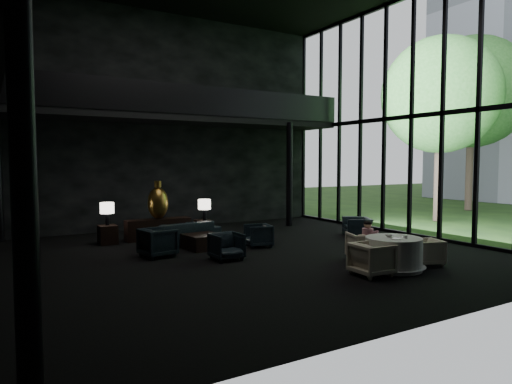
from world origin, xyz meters
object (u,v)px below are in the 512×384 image
console (158,229)px  dining_chair_west (372,257)px  table_lamp_left (107,209)px  side_table_left (108,235)px  lounge_armchair_west (158,240)px  lounge_armchair_south (227,245)px  sofa (182,227)px  window_armchair (357,225)px  dining_table (393,256)px  dining_chair_east (426,252)px  child (368,232)px  side_table_right (203,227)px  coffee_table (203,242)px  bronze_urn (158,203)px  lounge_armchair_east (258,235)px  dining_chair_north (364,245)px  table_lamp_right (204,205)px

console → dining_chair_west: size_ratio=2.52×
table_lamp_left → dining_chair_west: bearing=-59.1°
side_table_left → table_lamp_left: bearing=90.0°
lounge_armchair_west → lounge_armchair_south: 1.87m
sofa → dining_chair_west: (2.17, -5.74, -0.09)m
window_armchair → dining_table: (-2.58, -3.95, -0.04)m
table_lamp_left → dining_chair_east: bearing=-48.6°
child → side_table_right: bearing=-73.1°
dining_chair_east → dining_chair_west: (-1.87, -0.08, 0.10)m
side_table_right → coffee_table: (-1.03, -2.32, -0.05)m
bronze_urn → sofa: size_ratio=0.47×
dining_table → dining_chair_east: size_ratio=2.33×
bronze_urn → table_lamp_left: bronze_urn is taller
child → window_armchair: bearing=-129.6°
side_table_right → child: bearing=-73.1°
side_table_left → sofa: 2.26m
dining_chair_west → child: child is taller
side_table_right → dining_chair_east: 7.48m
lounge_armchair_south → child: size_ratio=1.25×
dining_chair_east → child: 1.44m
window_armchair → dining_chair_east: (-1.55, -4.02, -0.06)m
bronze_urn → table_lamp_left: bearing=-178.8°
lounge_armchair_west → dining_table: (4.23, -4.17, -0.12)m
side_table_left → side_table_right: side_table_left is taller
console → sofa: sofa is taller
sofa → lounge_armchair_east: (1.76, -1.57, -0.16)m
lounge_armchair_south → child: bearing=-34.8°
dining_chair_north → side_table_left: bearing=-27.4°
bronze_urn → coffee_table: (0.57, -2.21, -0.97)m
console → side_table_left: size_ratio=3.63×
side_table_right → lounge_armchair_west: size_ratio=0.57×
lounge_armchair_west → dining_table: bearing=-144.7°
side_table_left → dining_chair_north: (5.09, -5.62, 0.11)m
sofa → child: bearing=112.9°
lounge_armchair_east → dining_chair_east: lounge_armchair_east is taller
console → dining_chair_north: dining_chair_north is taller
table_lamp_left → dining_table: bearing=-53.7°
sofa → console: bearing=-83.9°
sofa → dining_chair_west: bearing=100.4°
lounge_armchair_south → coffee_table: bearing=87.6°
side_table_left → coffee_table: side_table_left is taller
dining_table → dining_chair_north: (0.15, 1.09, 0.07)m
bronze_urn → dining_chair_east: bronze_urn is taller
table_lamp_left → table_lamp_right: table_lamp_left is taller
side_table_right → dining_chair_west: size_ratio=0.62×
sofa → dining_chair_west: 6.14m
table_lamp_right → dining_table: bearing=-75.4°
table_lamp_left → window_armchair: size_ratio=0.82×
console → dining_chair_west: (2.51, -6.92, 0.08)m
dining_chair_north → child: child is taller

